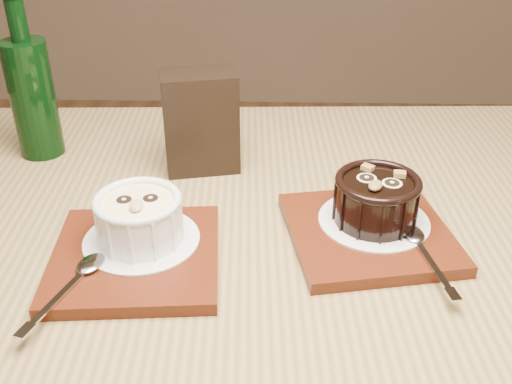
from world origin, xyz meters
TOP-DOWN VIEW (x-y plane):
  - table at (0.01, 0.24)m, footprint 1.23×0.84m
  - tray_left at (-0.11, 0.20)m, footprint 0.19×0.19m
  - doily_left at (-0.11, 0.22)m, footprint 0.13×0.13m
  - ramekin_white at (-0.11, 0.22)m, footprint 0.10×0.10m
  - spoon_left at (-0.16, 0.14)m, footprint 0.07×0.14m
  - tray_right at (0.15, 0.25)m, footprint 0.21×0.21m
  - doily_right at (0.16, 0.26)m, footprint 0.13×0.13m
  - ramekin_dark at (0.16, 0.26)m, footprint 0.10×0.10m
  - spoon_right at (0.21, 0.20)m, footprint 0.05×0.14m
  - condiment_stand at (-0.06, 0.42)m, footprint 0.11×0.08m
  - green_bottle at (-0.30, 0.46)m, footprint 0.06×0.06m

SIDE VIEW (x-z plane):
  - table at x=0.01m, z-range 0.28..1.03m
  - tray_left at x=-0.11m, z-range 0.75..0.76m
  - tray_right at x=0.15m, z-range 0.75..0.76m
  - doily_left at x=-0.11m, z-range 0.77..0.77m
  - doily_right at x=0.16m, z-range 0.77..0.77m
  - spoon_left at x=-0.16m, z-range 0.77..0.77m
  - spoon_right at x=0.21m, z-range 0.77..0.77m
  - ramekin_white at x=-0.11m, z-range 0.77..0.83m
  - ramekin_dark at x=0.16m, z-range 0.77..0.83m
  - condiment_stand at x=-0.06m, z-range 0.75..0.89m
  - green_bottle at x=-0.30m, z-range 0.72..0.96m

